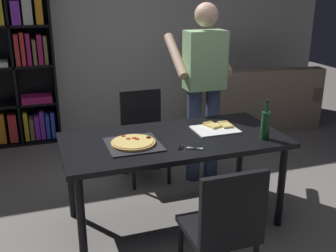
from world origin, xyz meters
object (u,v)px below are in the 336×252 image
at_px(couch, 253,105).
at_px(kitchen_scissors, 185,148).
at_px(person_serving_pizza, 204,83).
at_px(wine_bottle, 265,124).
at_px(dining_table, 174,147).
at_px(chair_far_side, 144,129).
at_px(pepperoni_pizza_on_tray, 133,143).
at_px(chair_near_camera, 224,225).

height_order(couch, kitchen_scissors, couch).
height_order(person_serving_pizza, kitchen_scissors, person_serving_pizza).
bearing_deg(person_serving_pizza, kitchen_scissors, -120.45).
bearing_deg(wine_bottle, kitchen_scissors, 178.56).
distance_m(dining_table, wine_bottle, 0.74).
bearing_deg(couch, wine_bottle, -118.75).
xyz_separation_m(chair_far_side, kitchen_scissors, (0.01, -1.14, 0.24)).
bearing_deg(wine_bottle, chair_far_side, 119.78).
xyz_separation_m(chair_far_side, pepperoni_pizza_on_tray, (-0.34, -0.96, 0.25)).
distance_m(pepperoni_pizza_on_tray, wine_bottle, 1.03).
bearing_deg(wine_bottle, person_serving_pizza, 97.01).
height_order(chair_near_camera, wine_bottle, wine_bottle).
xyz_separation_m(dining_table, chair_near_camera, (-0.00, -0.91, -0.16)).
relative_size(person_serving_pizza, wine_bottle, 5.54).
bearing_deg(chair_near_camera, wine_bottle, 44.88).
bearing_deg(pepperoni_pizza_on_tray, chair_far_side, 70.25).
bearing_deg(kitchen_scissors, chair_near_camera, -90.46).
xyz_separation_m(chair_near_camera, wine_bottle, (0.66, 0.66, 0.36)).
xyz_separation_m(chair_far_side, person_serving_pizza, (0.55, -0.22, 0.49)).
distance_m(dining_table, couch, 2.77).
bearing_deg(person_serving_pizza, wine_bottle, -82.99).
relative_size(couch, pepperoni_pizza_on_tray, 4.51).
xyz_separation_m(dining_table, pepperoni_pizza_on_tray, (-0.34, -0.04, 0.09)).
bearing_deg(couch, pepperoni_pizza_on_tray, -137.72).
height_order(dining_table, person_serving_pizza, person_serving_pizza).
xyz_separation_m(dining_table, kitchen_scissors, (0.01, -0.23, 0.08)).
relative_size(pepperoni_pizza_on_tray, kitchen_scissors, 2.06).
bearing_deg(chair_far_side, pepperoni_pizza_on_tray, -109.75).
xyz_separation_m(pepperoni_pizza_on_tray, kitchen_scissors, (0.35, -0.19, -0.01)).
bearing_deg(chair_near_camera, person_serving_pizza, 71.10).
bearing_deg(couch, kitchen_scissors, -130.35).
bearing_deg(kitchen_scissors, wine_bottle, -1.44).
distance_m(chair_near_camera, kitchen_scissors, 0.72).
xyz_separation_m(dining_table, wine_bottle, (0.66, -0.25, 0.19)).
height_order(pepperoni_pizza_on_tray, wine_bottle, wine_bottle).
relative_size(couch, wine_bottle, 5.68).
relative_size(chair_near_camera, person_serving_pizza, 0.51).
bearing_deg(dining_table, chair_near_camera, -90.00).
height_order(couch, pepperoni_pizza_on_tray, couch).
bearing_deg(chair_far_side, couch, 29.63).
xyz_separation_m(couch, person_serving_pizza, (-1.34, -1.30, 0.70)).
relative_size(dining_table, pepperoni_pizza_on_tray, 4.41).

